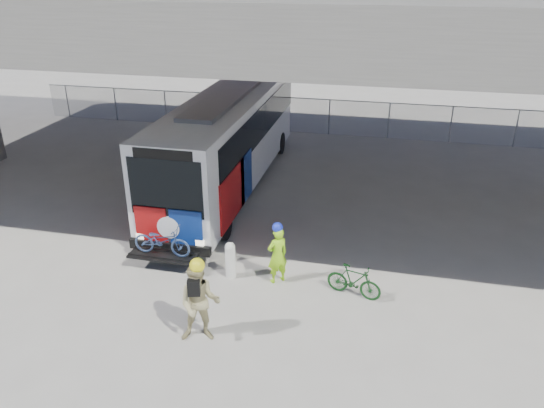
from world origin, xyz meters
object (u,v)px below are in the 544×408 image
(cyclist_hivis, at_px, (277,254))
(cyclist_tan, at_px, (200,302))
(bollard, at_px, (230,259))
(bike_parked, at_px, (354,281))
(bus, at_px, (228,134))

(cyclist_hivis, bearing_deg, cyclist_tan, 25.39)
(bollard, height_order, cyclist_hivis, cyclist_hivis)
(bike_parked, bearing_deg, bollard, 102.96)
(cyclist_tan, bearing_deg, bike_parked, 23.38)
(cyclist_tan, xyz_separation_m, bike_parked, (3.37, 2.61, -0.59))
(bike_parked, bearing_deg, bus, 54.92)
(bollard, distance_m, cyclist_hivis, 1.37)
(cyclist_hivis, bearing_deg, bike_parked, 132.32)
(bollard, relative_size, cyclist_tan, 0.50)
(cyclist_hivis, height_order, cyclist_tan, cyclist_tan)
(bollard, relative_size, bike_parked, 0.73)
(bus, bearing_deg, cyclist_tan, -77.01)
(bus, height_order, bollard, bus)
(bollard, xyz_separation_m, bike_parked, (3.49, -0.15, -0.14))
(bus, bearing_deg, bollard, -72.77)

